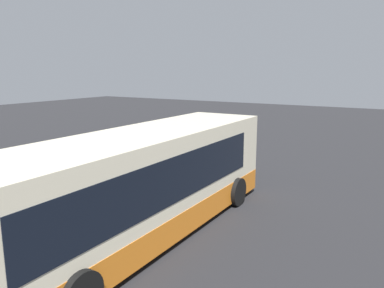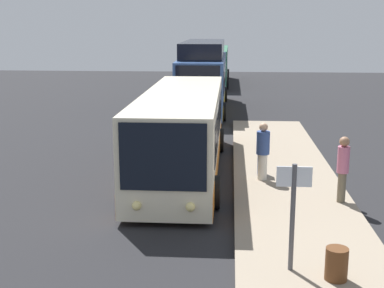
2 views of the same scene
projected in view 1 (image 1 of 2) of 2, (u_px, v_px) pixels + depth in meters
The scene contains 8 objects.
ground at pixel (151, 226), 10.77m from camera, with size 80.00×80.00×0.00m, color #232326.
platform at pixel (72, 203), 12.42m from camera, with size 20.00×3.35×0.17m.
bus_lead at pixel (138, 188), 9.80m from camera, with size 10.56×2.74×2.82m.
passenger_boarding at pixel (98, 151), 14.99m from camera, with size 0.56×0.41×1.86m.
passenger_waiting at pixel (99, 171), 12.24m from camera, with size 0.45×0.45×1.84m.
suitcase at pixel (88, 194), 11.93m from camera, with size 0.37×0.27×0.99m.
sign_post at pixel (193, 132), 17.65m from camera, with size 0.10×0.69×2.21m.
trash_bin at pixel (183, 150), 18.59m from camera, with size 0.44×0.44×0.65m.
Camera 1 is at (-8.04, -6.24, 4.42)m, focal length 35.00 mm.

